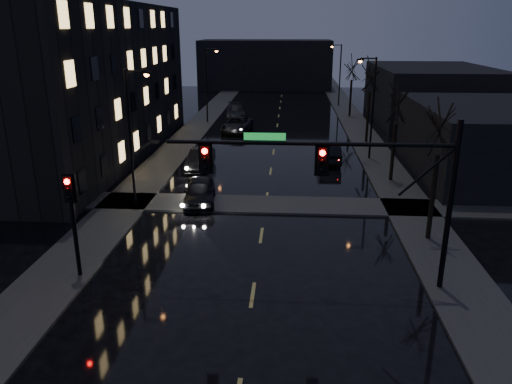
% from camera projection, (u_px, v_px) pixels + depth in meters
% --- Properties ---
extents(sidewalk_left, '(3.00, 140.00, 0.12)m').
position_uv_depth(sidewalk_left, '(183.00, 142.00, 46.07)').
color(sidewalk_left, '#2D2D2B').
rests_on(sidewalk_left, ground).
extents(sidewalk_right, '(3.00, 140.00, 0.12)m').
position_uv_depth(sidewalk_right, '(369.00, 145.00, 44.97)').
color(sidewalk_right, '#2D2D2B').
rests_on(sidewalk_right, ground).
extents(sidewalk_cross, '(40.00, 3.00, 0.12)m').
position_uv_depth(sidewalk_cross, '(266.00, 205.00, 29.90)').
color(sidewalk_cross, '#2D2D2B').
rests_on(sidewalk_cross, ground).
extents(apartment_block, '(12.00, 30.00, 12.00)m').
position_uv_depth(apartment_block, '(68.00, 82.00, 39.97)').
color(apartment_block, black).
rests_on(apartment_block, ground).
extents(commercial_right_near, '(10.00, 14.00, 5.00)m').
position_uv_depth(commercial_right_near, '(490.00, 141.00, 35.23)').
color(commercial_right_near, black).
rests_on(commercial_right_near, ground).
extents(commercial_right_far, '(12.00, 18.00, 6.00)m').
position_uv_depth(commercial_right_far, '(430.00, 94.00, 55.80)').
color(commercial_right_far, black).
rests_on(commercial_right_far, ground).
extents(far_block, '(22.00, 10.00, 8.00)m').
position_uv_depth(far_block, '(266.00, 64.00, 85.16)').
color(far_block, black).
rests_on(far_block, ground).
extents(signal_mast, '(11.11, 0.41, 7.00)m').
position_uv_depth(signal_mast, '(354.00, 173.00, 19.14)').
color(signal_mast, black).
rests_on(signal_mast, ground).
extents(signal_pole_left, '(0.35, 0.41, 4.53)m').
position_uv_depth(signal_pole_left, '(72.00, 211.00, 20.46)').
color(signal_pole_left, black).
rests_on(signal_pole_left, ground).
extents(tree_near, '(3.52, 3.52, 8.08)m').
position_uv_depth(tree_near, '(442.00, 117.00, 23.15)').
color(tree_near, black).
rests_on(tree_near, ground).
extents(tree_mid_a, '(3.30, 3.30, 7.58)m').
position_uv_depth(tree_mid_a, '(398.00, 97.00, 32.74)').
color(tree_mid_a, black).
rests_on(tree_mid_a, ground).
extents(tree_mid_b, '(3.74, 3.74, 8.59)m').
position_uv_depth(tree_mid_b, '(371.00, 69.00, 43.85)').
color(tree_mid_b, black).
rests_on(tree_mid_b, ground).
extents(tree_far, '(3.43, 3.43, 7.88)m').
position_uv_depth(tree_far, '(353.00, 64.00, 57.27)').
color(tree_far, black).
rests_on(tree_far, ground).
extents(streetlight_l_near, '(1.53, 0.28, 8.00)m').
position_uv_depth(streetlight_l_near, '(133.00, 127.00, 28.43)').
color(streetlight_l_near, black).
rests_on(streetlight_l_near, ground).
extents(streetlight_l_far, '(1.53, 0.28, 8.00)m').
position_uv_depth(streetlight_l_far, '(208.00, 79.00, 53.98)').
color(streetlight_l_far, black).
rests_on(streetlight_l_far, ground).
extents(streetlight_r_mid, '(1.53, 0.28, 8.00)m').
position_uv_depth(streetlight_r_mid, '(371.00, 100.00, 38.81)').
color(streetlight_r_mid, black).
rests_on(streetlight_r_mid, ground).
extents(streetlight_r_far, '(1.53, 0.28, 8.00)m').
position_uv_depth(streetlight_r_far, '(339.00, 70.00, 65.31)').
color(streetlight_r_far, black).
rests_on(streetlight_r_far, ground).
extents(oncoming_car_a, '(2.35, 4.70, 1.54)m').
position_uv_depth(oncoming_car_a, '(200.00, 191.00, 30.04)').
color(oncoming_car_a, black).
rests_on(oncoming_car_a, ground).
extents(oncoming_car_b, '(1.66, 4.49, 1.47)m').
position_uv_depth(oncoming_car_b, '(200.00, 160.00, 37.34)').
color(oncoming_car_b, black).
rests_on(oncoming_car_b, ground).
extents(oncoming_car_c, '(3.07, 5.66, 1.51)m').
position_uv_depth(oncoming_car_c, '(237.00, 125.00, 50.45)').
color(oncoming_car_c, black).
rests_on(oncoming_car_c, ground).
extents(oncoming_car_d, '(2.94, 5.88, 1.64)m').
position_uv_depth(oncoming_car_d, '(236.00, 112.00, 57.61)').
color(oncoming_car_d, black).
rests_on(oncoming_car_d, ground).
extents(lead_car, '(1.76, 4.77, 1.56)m').
position_uv_depth(lead_car, '(328.00, 152.00, 39.28)').
color(lead_car, black).
rests_on(lead_car, ground).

